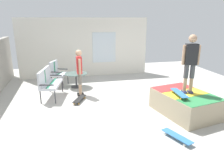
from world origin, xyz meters
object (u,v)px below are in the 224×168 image
Objects in this scene: patio_bench at (48,81)px; patio_table at (76,77)px; person_watching at (79,69)px; skateboard_on_ramp at (179,93)px; skate_ramp at (186,103)px; skateboard_by_bench at (80,99)px; skateboard_spare at (177,136)px; patio_chair_near_house at (57,71)px; person_skater at (191,60)px.

patio_bench is 1.42m from patio_table.
person_watching is 2.02× the size of skateboard_on_ramp.
patio_table is at bearing 42.19° from skate_ramp.
patio_bench reaches higher than skate_ramp.
person_watching reaches higher than skateboard_by_bench.
patio_chair_near_house is at bearing 29.54° from skateboard_spare.
skateboard_on_ramp is (-3.81, -3.34, 0.12)m from patio_chair_near_house.
skateboard_on_ramp is at bearing -134.24° from person_watching.
patio_bench is 1.65× the size of skateboard_by_bench.
skateboard_by_bench is (1.62, 2.97, -1.50)m from person_skater.
patio_table is at bearing -116.91° from patio_chair_near_house.
patio_bench is 4.65m from skateboard_spare.
skate_ramp reaches higher than skateboard_spare.
person_watching reaches higher than patio_bench.
patio_table is (-0.38, -0.75, -0.21)m from patio_chair_near_house.
person_skater is 1.99× the size of skateboard_spare.
patio_bench is at bearing 133.96° from patio_table.
patio_chair_near_house reaches higher than patio_table.
patio_bench reaches higher than skateboard_on_ramp.
patio_bench is 1.14m from person_watching.
patio_bench is 0.81× the size of person_watching.
person_skater reaches higher than skateboard_by_bench.
patio_bench and patio_chair_near_house have the same top height.
patio_bench is 4.67m from person_skater.
person_skater is (-2.24, -3.98, 0.97)m from patio_bench.
patio_table is 4.92m from skateboard_spare.
patio_table is 4.53m from person_skater.
skateboard_spare is at bearing -155.89° from patio_table.
skateboard_on_ramp is (1.05, -0.59, 0.64)m from skateboard_spare.
skate_ramp is 2.67× the size of patio_table.
skateboard_by_bench is at bearing 54.75° from skateboard_on_ramp.
patio_table is (3.24, 2.94, 0.08)m from skate_ramp.
skateboard_spare is (-3.49, -1.92, -0.87)m from person_watching.
skateboard_spare is at bearing -139.29° from patio_bench.
person_watching is at bearing 52.28° from person_skater.
skate_ramp is at bearing -119.24° from skateboard_by_bench.
patio_chair_near_house is 0.87m from patio_table.
skate_ramp is 2.95× the size of skateboard_on_ramp.
skate_ramp is 2.36× the size of patio_chair_near_house.
patio_chair_near_house is 5.26m from person_skater.
patio_table is 1.13m from person_watching.
skateboard_by_bench and skateboard_spare have the same top height.
patio_chair_near_house reaches higher than skateboard_by_bench.
person_skater reaches higher than skate_ramp.
skateboard_on_ramp is (-0.21, 0.37, -0.86)m from person_skater.
patio_table is 0.55× the size of person_watching.
skateboard_by_bench is at bearing -121.64° from patio_bench.
patio_chair_near_house is 2.18m from skateboard_by_bench.
person_watching is at bearing -175.32° from patio_table.
person_watching is 4.08m from skateboard_spare.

